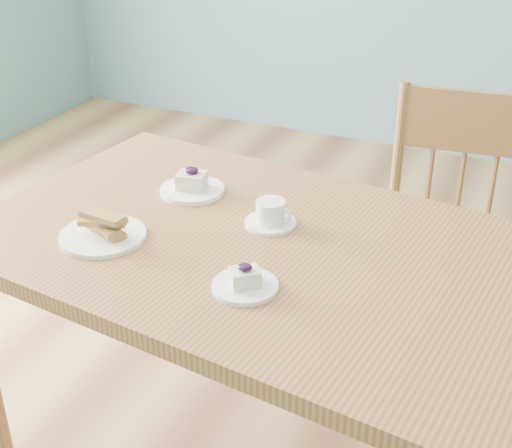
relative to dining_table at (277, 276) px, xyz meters
name	(u,v)px	position (x,y,z in m)	size (l,w,h in m)	color
dining_table	(277,276)	(0.00, 0.00, 0.00)	(1.59, 1.03, 0.81)	#A26B3D
dining_chair	(450,252)	(0.31, 0.67, -0.21)	(0.50, 0.48, 1.00)	#A26B3D
cheesecake_plate_near	(245,282)	(0.01, -0.19, 0.10)	(0.14, 0.14, 0.06)	white
cheesecake_plate_far	(192,186)	(-0.33, 0.18, 0.10)	(0.17, 0.17, 0.07)	white
coffee_cup	(271,215)	(-0.06, 0.09, 0.11)	(0.13, 0.13, 0.06)	white
biscotti_plate	(102,230)	(-0.40, -0.14, 0.10)	(0.21, 0.21, 0.07)	white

